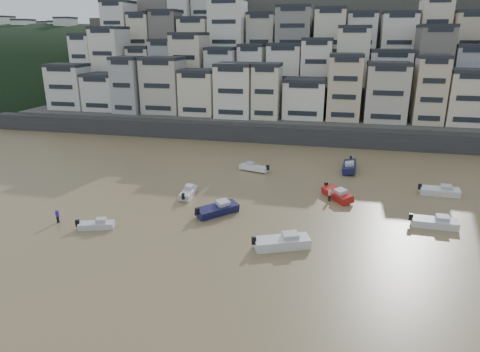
% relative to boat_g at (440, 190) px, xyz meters
% --- Properties ---
extents(sea_strip, '(340.00, 340.00, 0.00)m').
position_rel_boat_g_xyz_m(sea_strip, '(-143.36, 105.30, -0.76)').
color(sea_strip, '#465E65').
rests_on(sea_strip, ground).
extents(harbor_wall, '(140.00, 3.00, 3.50)m').
position_rel_boat_g_xyz_m(harbor_wall, '(-23.36, 25.30, 0.98)').
color(harbor_wall, '#38383A').
rests_on(harbor_wall, ground).
extents(hillside, '(141.04, 66.00, 50.00)m').
position_rel_boat_g_xyz_m(hillside, '(-18.62, 65.14, 12.24)').
color(hillside, '#4C4C47').
rests_on(hillside, ground).
extents(headland, '(216.00, 135.00, 53.33)m').
position_rel_boat_g_xyz_m(headland, '(-128.36, 95.29, -0.75)').
color(headland, black).
rests_on(headland, ground).
extents(boat_g, '(5.68, 1.99, 1.54)m').
position_rel_boat_g_xyz_m(boat_g, '(0.00, 0.00, 0.00)').
color(boat_g, silver).
rests_on(boat_g, ground).
extents(boat_c, '(5.51, 5.83, 1.65)m').
position_rel_boat_g_xyz_m(boat_c, '(-28.39, -13.46, 0.06)').
color(boat_c, '#151642').
rests_on(boat_c, ground).
extents(boat_d, '(5.64, 1.96, 1.53)m').
position_rel_boat_g_xyz_m(boat_d, '(-2.74, -11.34, -0.00)').
color(boat_d, silver).
rests_on(boat_d, ground).
extents(boat_j, '(4.60, 2.72, 1.19)m').
position_rel_boat_g_xyz_m(boat_j, '(-40.91, -20.51, -0.17)').
color(boat_j, silver).
rests_on(boat_j, ground).
extents(boat_h, '(5.49, 3.09, 1.43)m').
position_rel_boat_g_xyz_m(boat_h, '(-27.43, 5.20, -0.05)').
color(boat_h, silver).
rests_on(boat_h, ground).
extents(boat_f, '(2.03, 5.19, 1.39)m').
position_rel_boat_g_xyz_m(boat_f, '(-34.09, -8.23, -0.07)').
color(boat_f, silver).
rests_on(boat_f, ground).
extents(boat_i, '(2.60, 6.79, 1.82)m').
position_rel_boat_g_xyz_m(boat_i, '(-12.15, 8.75, 0.14)').
color(boat_i, '#13173E').
rests_on(boat_i, ground).
extents(boat_e, '(4.92, 5.97, 1.61)m').
position_rel_boat_g_xyz_m(boat_e, '(-13.95, -4.58, 0.04)').
color(boat_e, '#A91714').
rests_on(boat_e, ground).
extents(boat_a, '(6.72, 4.48, 1.75)m').
position_rel_boat_g_xyz_m(boat_a, '(-19.36, -20.40, 0.11)').
color(boat_a, silver).
rests_on(boat_a, ground).
extents(person_blue, '(0.44, 0.44, 1.74)m').
position_rel_boat_g_xyz_m(person_blue, '(-46.29, -20.04, 0.10)').
color(person_blue, '#321BCB').
rests_on(person_blue, ground).
extents(person_pink, '(0.44, 0.44, 1.74)m').
position_rel_boat_g_xyz_m(person_pink, '(-14.94, -5.63, 0.10)').
color(person_pink, '#CBA08F').
rests_on(person_pink, ground).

